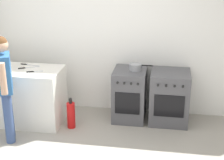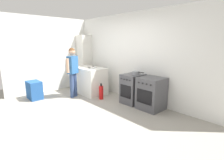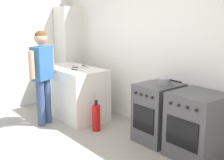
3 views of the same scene
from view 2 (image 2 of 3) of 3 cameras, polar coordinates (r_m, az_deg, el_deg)
ground_plane at (r=4.52m, az=-10.47°, el=-10.69°), size 8.00×8.00×0.00m
back_wall at (r=5.44m, az=6.85°, el=7.52°), size 6.00×0.10×2.60m
side_wall_left at (r=6.69m, az=-19.82°, el=7.78°), size 0.10×3.10×2.60m
counter_unit at (r=6.09m, az=-7.71°, el=-0.09°), size 1.30×0.70×0.90m
oven_left at (r=5.09m, az=6.79°, el=-2.83°), size 0.52×0.62×0.85m
oven_right at (r=4.71m, az=12.72°, el=-4.32°), size 0.62×0.62×0.85m
pot at (r=4.94m, az=7.83°, el=2.34°), size 0.38×0.20×0.10m
knife_chef at (r=6.24m, az=-11.79°, el=4.32°), size 0.31×0.04×0.01m
knife_carving at (r=5.97m, az=-6.64°, el=4.13°), size 0.31×0.18×0.01m
knife_bread at (r=6.07m, az=-5.72°, el=4.29°), size 0.35×0.09×0.01m
knife_utility at (r=5.74m, az=-7.01°, el=3.79°), size 0.24×0.13×0.01m
person at (r=5.65m, az=-12.72°, el=3.70°), size 0.32×0.53×1.57m
fire_extinguisher at (r=5.44m, az=-3.55°, el=-4.05°), size 0.13×0.13×0.50m
recycling_crate_lower at (r=6.00m, az=-23.89°, el=-4.32°), size 0.52×0.36×0.28m
recycling_crate_upper at (r=5.93m, az=-24.12°, el=-1.72°), size 0.52×0.36×0.28m
larder_cabinet at (r=7.04m, az=-8.99°, el=6.11°), size 0.48×0.44×2.00m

